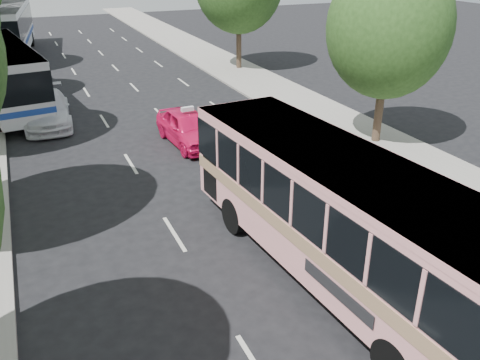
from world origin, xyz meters
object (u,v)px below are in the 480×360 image
tour_coach_front (5,71)px  pink_bus (335,204)px  tour_coach_rear (8,26)px  white_pickup (47,109)px  pink_taxi (188,127)px

tour_coach_front → pink_bus: bearing=-77.3°
pink_bus → tour_coach_rear: bearing=96.6°
white_pickup → pink_taxi: bearing=-41.2°
pink_bus → white_pickup: 17.36m
white_pickup → tour_coach_front: size_ratio=0.46×
white_pickup → tour_coach_front: (-1.59, 3.69, 1.28)m
pink_bus → white_pickup: pink_bus is taller
white_pickup → pink_bus: bearing=-67.5°
pink_taxi → white_pickup: (-5.50, 5.33, 0.01)m
white_pickup → tour_coach_rear: (-1.11, 19.03, 1.56)m
pink_bus → white_pickup: (-5.80, 16.30, -1.37)m
pink_taxi → pink_bus: bearing=-92.3°
tour_coach_front → tour_coach_rear: (0.48, 15.34, 0.29)m
tour_coach_rear → pink_bus: bearing=-72.5°
pink_taxi → tour_coach_rear: tour_coach_rear is taller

